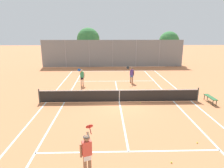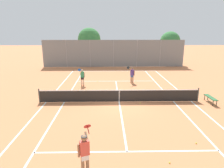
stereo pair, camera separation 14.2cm
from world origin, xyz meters
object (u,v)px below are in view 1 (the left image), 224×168
(loose_tennis_ball_0, at_px, (171,162))
(loose_tennis_ball_4, at_px, (140,103))
(loose_tennis_ball_3, at_px, (164,96))
(player_far_left, at_px, (82,76))
(loose_tennis_ball_1, at_px, (61,104))
(loose_tennis_ball_5, at_px, (97,82))
(player_far_right, at_px, (132,74))
(tree_behind_right, at_px, (169,42))
(loose_tennis_ball_2, at_px, (197,143))
(tree_behind_left, at_px, (88,40))
(player_near_side, at_px, (87,152))
(tennis_net, at_px, (119,95))
(courtside_bench, at_px, (210,97))

(loose_tennis_ball_0, height_order, loose_tennis_ball_4, same)
(loose_tennis_ball_3, bearing_deg, loose_tennis_ball_0, -103.88)
(player_far_left, distance_m, loose_tennis_ball_1, 5.33)
(loose_tennis_ball_3, bearing_deg, loose_tennis_ball_5, 138.86)
(player_far_right, height_order, tree_behind_right, tree_behind_right)
(loose_tennis_ball_4, height_order, loose_tennis_ball_5, same)
(player_far_left, bearing_deg, loose_tennis_ball_2, -57.65)
(loose_tennis_ball_3, xyz_separation_m, tree_behind_left, (-7.45, 16.67, 3.78))
(loose_tennis_ball_4, bearing_deg, player_near_side, -113.62)
(loose_tennis_ball_3, distance_m, tree_behind_right, 17.71)
(loose_tennis_ball_2, bearing_deg, loose_tennis_ball_3, 86.90)
(player_far_left, xyz_separation_m, loose_tennis_ball_5, (1.36, 1.42, -0.89))
(loose_tennis_ball_5, relative_size, tree_behind_left, 0.01)
(tennis_net, distance_m, loose_tennis_ball_0, 7.45)
(loose_tennis_ball_0, relative_size, courtside_bench, 0.04)
(player_far_right, bearing_deg, loose_tennis_ball_1, -134.24)
(player_near_side, bearing_deg, tree_behind_right, 67.17)
(player_far_right, xyz_separation_m, tree_behind_right, (7.41, 12.11, 2.52))
(tree_behind_right, bearing_deg, player_far_right, -121.46)
(player_near_side, distance_m, loose_tennis_ball_1, 7.80)
(player_near_side, bearing_deg, loose_tennis_ball_2, 20.94)
(player_far_left, bearing_deg, tree_behind_left, 91.71)
(tennis_net, xyz_separation_m, loose_tennis_ball_4, (1.54, -0.35, -0.48))
(player_far_left, distance_m, loose_tennis_ball_0, 12.99)
(player_near_side, relative_size, loose_tennis_ball_2, 26.88)
(player_far_left, bearing_deg, player_far_right, 10.13)
(player_near_side, xyz_separation_m, loose_tennis_ball_1, (-2.58, 7.31, -0.89))
(tree_behind_left, bearing_deg, loose_tennis_ball_5, -81.48)
(loose_tennis_ball_1, height_order, courtside_bench, courtside_bench)
(player_far_right, height_order, courtside_bench, player_far_right)
(loose_tennis_ball_0, xyz_separation_m, tree_behind_left, (-5.37, 25.08, 3.78))
(player_far_left, xyz_separation_m, loose_tennis_ball_0, (4.98, -11.96, -0.89))
(tennis_net, xyz_separation_m, loose_tennis_ball_0, (1.65, -7.25, -0.48))
(tree_behind_left, bearing_deg, player_near_side, -85.49)
(player_far_left, relative_size, loose_tennis_ball_1, 26.88)
(loose_tennis_ball_1, distance_m, courtside_bench, 11.04)
(tennis_net, xyz_separation_m, tree_behind_left, (-3.72, 17.83, 3.30))
(loose_tennis_ball_4, relative_size, tree_behind_right, 0.01)
(tennis_net, height_order, loose_tennis_ball_0, tennis_net)
(tree_behind_right, bearing_deg, loose_tennis_ball_4, -112.50)
(loose_tennis_ball_4, height_order, tree_behind_right, tree_behind_right)
(player_near_side, relative_size, loose_tennis_ball_1, 26.88)
(tennis_net, height_order, player_near_side, player_near_side)
(player_far_right, xyz_separation_m, courtside_bench, (5.14, -5.96, -0.52))
(loose_tennis_ball_1, distance_m, loose_tennis_ball_2, 9.34)
(player_far_right, xyz_separation_m, loose_tennis_ball_4, (-0.07, -5.95, -0.89))
(player_far_right, distance_m, loose_tennis_ball_4, 6.02)
(loose_tennis_ball_5, bearing_deg, loose_tennis_ball_0, -74.87)
(player_far_left, distance_m, tree_behind_right, 18.10)
(tree_behind_right, bearing_deg, loose_tennis_ball_2, -103.55)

